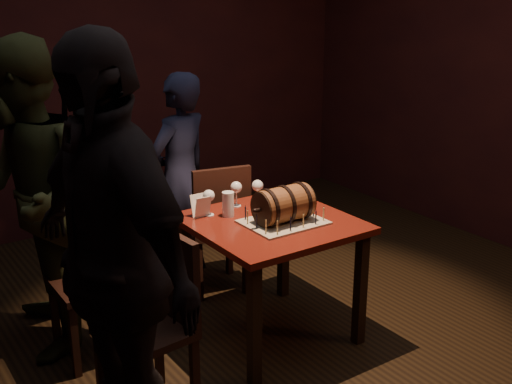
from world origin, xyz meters
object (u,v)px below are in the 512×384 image
Objects in this scene: wine_glass_left at (209,197)px; chair_back at (218,222)px; person_left_rear at (28,201)px; pub_table at (271,238)px; wine_glass_mid at (236,188)px; chair_left_rear at (103,269)px; pint_of_ale at (228,205)px; barrel_cake at (284,204)px; person_back at (180,177)px; chair_left_front at (158,314)px; person_left_front at (110,265)px; wine_glass_right at (257,187)px.

chair_back reaches higher than wine_glass_left.
pub_table is at bearing 72.34° from person_left_rear.
wine_glass_mid is 0.93m from chair_left_rear.
wine_glass_mid is (-0.03, 0.33, 0.23)m from pub_table.
pub_table is 6.00× the size of pint_of_ale.
person_left_rear is at bearing 150.69° from pub_table.
person_back is at bearing 92.48° from barrel_cake.
person_left_rear is (-1.20, 0.67, 0.27)m from pub_table.
chair_back is at bearing 45.90° from chair_left_front.
wine_glass_mid is at bearing 35.16° from chair_left_front.
person_left_rear is at bearing 157.40° from wine_glass_left.
chair_back is 0.97m from chair_left_rear.
person_left_rear reaches higher than wine_glass_mid.
barrel_cake is at bearing -54.80° from pint_of_ale.
person_back reaches higher than pint_of_ale.
person_back is (0.24, 0.82, -0.12)m from wine_glass_left.
wine_glass_left reaches higher than pint_of_ale.
pint_of_ale is 0.90m from chair_left_front.
chair_back is (0.04, 0.68, -0.12)m from pub_table.
chair_left_front is (-0.91, -0.94, 0.00)m from chair_back.
pint_of_ale is at bearing 117.86° from person_left_front.
person_left_rear is (-1.23, 0.75, 0.05)m from barrel_cake.
person_back reaches higher than pub_table.
chair_left_rear is at bearing 169.42° from wine_glass_left.
chair_back is at bearing 66.39° from pint_of_ale.
chair_left_rear is (-0.90, 0.40, -0.12)m from pub_table.
chair_left_rear reaches higher than pint_of_ale.
pint_of_ale is at bearing 60.73° from person_back.
wine_glass_left and wine_glass_right have the same top height.
chair_left_front is 0.51× the size of person_left_rear.
wine_glass_right is 0.28m from pint_of_ale.
chair_back is 0.48m from person_back.
wine_glass_left is at bearing 79.04° from person_left_rear.
wine_glass_mid is at bearing 159.84° from wine_glass_right.
wine_glass_left is 1.02m from person_left_rear.
person_back is (-0.06, 0.42, 0.23)m from chair_back.
barrel_cake reaches higher than pub_table.
chair_left_rear reaches higher than wine_glass_left.
pub_table is 2.38× the size of barrel_cake.
chair_left_rear is at bearing 154.55° from person_left_front.
chair_back is 1.00× the size of chair_left_rear.
wine_glass_mid is 0.17× the size of chair_left_rear.
wine_glass_left is at bearing -126.66° from chair_back.
wine_glass_left is 0.17× the size of chair_left_front.
chair_back is (0.29, 0.40, -0.35)m from wine_glass_left.
chair_back is at bearing 101.81° from person_left_rear.
barrel_cake is at bearing -27.11° from chair_left_rear.
pub_table is 5.59× the size of wine_glass_right.
person_left_rear is 1.19m from person_left_front.
chair_left_rear is (-0.93, 0.48, -0.34)m from barrel_cake.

